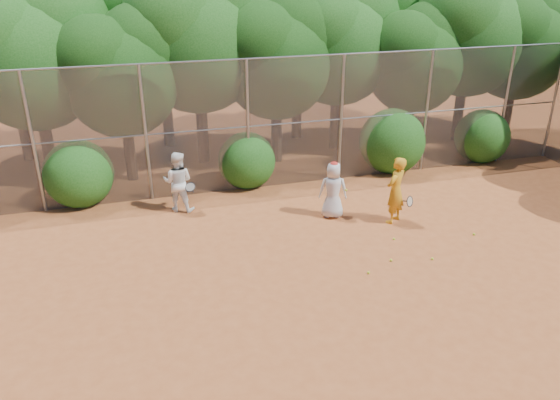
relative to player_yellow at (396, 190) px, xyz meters
name	(u,v)px	position (x,y,z in m)	size (l,w,h in m)	color
ground	(354,284)	(-2.26, -2.61, -0.93)	(80.00, 80.00, 0.00)	#974A22
fence_back	(276,123)	(-2.38, 3.39, 1.12)	(20.05, 0.09, 4.03)	gray
tree_1	(32,48)	(-9.20, 5.93, 3.23)	(4.64, 4.03, 6.35)	black
tree_2	(122,68)	(-6.71, 5.23, 2.65)	(3.99, 3.47, 5.47)	black
tree_3	(198,33)	(-4.20, 6.23, 3.46)	(4.89, 4.26, 6.70)	black
tree_4	(277,53)	(-1.71, 5.63, 2.83)	(4.19, 3.64, 5.73)	black
tree_5	(340,37)	(0.79, 6.43, 3.12)	(4.51, 3.92, 6.17)	black
tree_6	(416,56)	(3.29, 5.43, 2.54)	(3.86, 3.36, 5.29)	black
tree_7	(471,27)	(5.80, 6.03, 3.35)	(4.77, 4.14, 6.53)	black
tree_8	(520,39)	(7.79, 5.73, 2.88)	(4.25, 3.70, 5.82)	black
tree_9	(7,34)	(-10.20, 8.23, 3.40)	(4.83, 4.20, 6.62)	black
tree_10	(161,19)	(-5.20, 8.44, 3.69)	(5.15, 4.48, 7.06)	black
tree_11	(299,29)	(-0.20, 8.03, 3.23)	(4.64, 4.03, 6.35)	black
tree_12	(402,15)	(4.30, 8.64, 3.58)	(5.02, 4.37, 6.88)	black
bush_0	(78,171)	(-8.26, 3.69, 0.07)	(2.00, 2.00, 2.00)	#164912
bush_1	(247,158)	(-3.26, 3.69, -0.03)	(1.80, 1.80, 1.80)	#164912
bush_2	(392,138)	(1.74, 3.69, 0.17)	(2.20, 2.20, 2.20)	#164912
bush_3	(482,134)	(5.24, 3.69, 0.02)	(1.90, 1.90, 1.90)	#164912
player_yellow	(396,190)	(0.00, 0.00, 0.00)	(0.91, 0.76, 1.87)	orange
player_teen	(333,190)	(-1.49, 0.76, -0.12)	(0.91, 0.74, 1.63)	silver
player_white	(178,182)	(-5.55, 2.37, -0.06)	(1.04, 0.94, 1.75)	white
ball_0	(391,260)	(-1.02, -1.94, -0.90)	(0.07, 0.07, 0.07)	#C2D526
ball_1	(394,239)	(-0.46, -0.99, -0.90)	(0.07, 0.07, 0.07)	#C2D526
ball_2	(432,259)	(-0.03, -2.16, -0.90)	(0.07, 0.07, 0.07)	#C2D526
ball_3	(474,234)	(1.68, -1.33, -0.90)	(0.07, 0.07, 0.07)	#C2D526
ball_4	(369,273)	(-1.77, -2.31, -0.90)	(0.07, 0.07, 0.07)	#C2D526
ball_5	(394,192)	(0.94, 1.77, -0.90)	(0.07, 0.07, 0.07)	#C2D526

